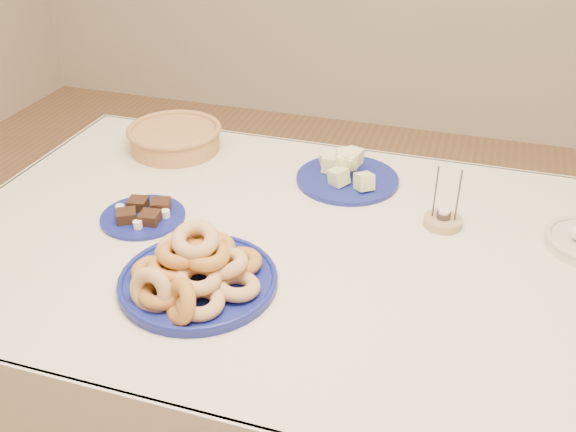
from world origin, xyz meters
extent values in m
cylinder|color=brown|center=(-0.70, 0.40, 0.36)|extent=(0.06, 0.06, 0.72)
cylinder|color=brown|center=(0.70, 0.40, 0.36)|extent=(0.06, 0.06, 0.72)
cube|color=#EFE6CE|center=(0.00, 0.00, 0.74)|extent=(1.70, 1.10, 0.02)
cube|color=#EFE6CE|center=(0.00, 0.55, 0.61)|extent=(1.70, 0.01, 0.28)
cube|color=#EFE6CE|center=(-0.85, 0.00, 0.61)|extent=(0.01, 1.10, 0.28)
cylinder|color=navy|center=(-0.15, -0.23, 0.76)|extent=(0.44, 0.44, 0.02)
torus|color=navy|center=(-0.15, -0.23, 0.77)|extent=(0.44, 0.44, 0.01)
torus|color=#B9834D|center=(-0.05, -0.24, 0.78)|extent=(0.14, 0.14, 0.04)
torus|color=#9F6223|center=(-0.07, -0.16, 0.78)|extent=(0.12, 0.12, 0.04)
torus|color=#9F6223|center=(-0.15, -0.13, 0.78)|extent=(0.14, 0.14, 0.04)
torus|color=#B9834D|center=(-0.22, -0.17, 0.78)|extent=(0.14, 0.14, 0.03)
torus|color=#9F6223|center=(-0.24, -0.25, 0.78)|extent=(0.13, 0.13, 0.04)
torus|color=#9F6223|center=(-0.19, -0.31, 0.78)|extent=(0.11, 0.11, 0.04)
torus|color=#B9834D|center=(-0.10, -0.32, 0.78)|extent=(0.11, 0.11, 0.04)
torus|color=#B9834D|center=(-0.09, -0.22, 0.81)|extent=(0.11, 0.11, 0.05)
torus|color=#9F6223|center=(-0.14, -0.16, 0.81)|extent=(0.14, 0.14, 0.04)
torus|color=#B9834D|center=(-0.20, -0.20, 0.81)|extent=(0.11, 0.11, 0.06)
torus|color=#9F6223|center=(-0.19, -0.27, 0.81)|extent=(0.14, 0.14, 0.04)
torus|color=#B9834D|center=(-0.12, -0.28, 0.81)|extent=(0.14, 0.14, 0.04)
torus|color=#9F6223|center=(-0.12, -0.24, 0.84)|extent=(0.14, 0.14, 0.04)
torus|color=#B9834D|center=(-0.15, -0.20, 0.84)|extent=(0.14, 0.14, 0.05)
torus|color=#9F6223|center=(-0.17, -0.25, 0.84)|extent=(0.14, 0.14, 0.03)
torus|color=#B9834D|center=(-0.14, -0.23, 0.87)|extent=(0.13, 0.13, 0.06)
torus|color=#B9834D|center=(-0.20, -0.33, 0.80)|extent=(0.11, 0.08, 0.10)
torus|color=#9F6223|center=(-0.13, -0.34, 0.80)|extent=(0.12, 0.12, 0.10)
cylinder|color=navy|center=(0.05, 0.33, 0.76)|extent=(0.30, 0.30, 0.01)
cube|color=#D1E490|center=(0.05, 0.33, 0.82)|extent=(0.06, 0.06, 0.05)
cube|color=#D1E490|center=(-0.01, 0.38, 0.79)|extent=(0.06, 0.06, 0.05)
cube|color=#D1E490|center=(0.05, 0.33, 0.82)|extent=(0.06, 0.06, 0.06)
cube|color=#D1E490|center=(0.04, 0.29, 0.79)|extent=(0.07, 0.06, 0.05)
cube|color=#D1E490|center=(0.11, 0.28, 0.79)|extent=(0.06, 0.07, 0.05)
cube|color=#D1E490|center=(0.06, 0.35, 0.82)|extent=(0.05, 0.05, 0.05)
cube|color=#D1E490|center=(0.00, 0.35, 0.79)|extent=(0.05, 0.05, 0.05)
cube|color=#D1E490|center=(0.04, 0.34, 0.82)|extent=(0.06, 0.06, 0.05)
cube|color=#D1E490|center=(0.05, 0.32, 0.82)|extent=(0.05, 0.05, 0.06)
cube|color=#D1E490|center=(0.05, 0.33, 0.82)|extent=(0.06, 0.07, 0.06)
cylinder|color=navy|center=(-0.40, -0.02, 0.76)|extent=(0.27, 0.27, 0.01)
cube|color=black|center=(-0.42, -0.05, 0.77)|extent=(0.06, 0.06, 0.03)
cube|color=black|center=(-0.36, -0.04, 0.77)|extent=(0.05, 0.05, 0.03)
cube|color=black|center=(-0.42, 0.01, 0.77)|extent=(0.05, 0.05, 0.03)
cube|color=black|center=(-0.36, 0.02, 0.77)|extent=(0.06, 0.06, 0.03)
cylinder|color=white|center=(-0.46, -0.02, 0.77)|extent=(0.03, 0.03, 0.02)
cylinder|color=white|center=(-0.38, -0.07, 0.77)|extent=(0.03, 0.03, 0.02)
cylinder|color=white|center=(-0.34, -0.01, 0.77)|extent=(0.03, 0.03, 0.02)
cylinder|color=olive|center=(-0.50, 0.38, 0.78)|extent=(0.32, 0.32, 0.06)
torus|color=olive|center=(-0.50, 0.38, 0.82)|extent=(0.34, 0.34, 0.02)
cylinder|color=tan|center=(0.33, 0.18, 0.76)|extent=(0.10, 0.10, 0.02)
cylinder|color=#3F3F44|center=(0.33, 0.18, 0.78)|extent=(0.04, 0.04, 0.01)
cylinder|color=white|center=(0.33, 0.18, 0.79)|extent=(0.03, 0.03, 0.01)
cylinder|color=#3F3F44|center=(0.30, 0.18, 0.84)|extent=(0.00, 0.00, 0.14)
cylinder|color=#3F3F44|center=(0.36, 0.18, 0.84)|extent=(0.00, 0.00, 0.14)
camera|label=1|loc=(0.37, -1.22, 1.60)|focal=40.00mm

